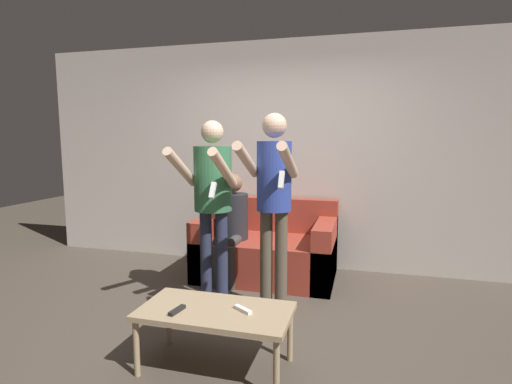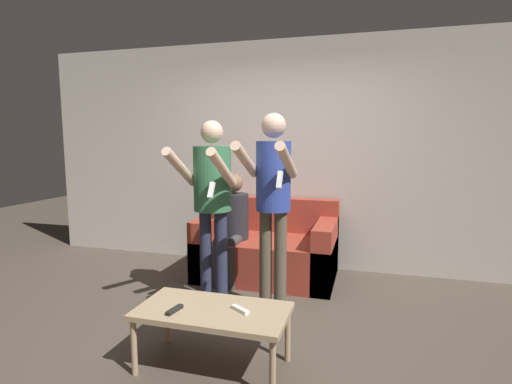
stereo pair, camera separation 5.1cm
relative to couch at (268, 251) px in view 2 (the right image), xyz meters
name	(u,v)px [view 2 (the right image)]	position (x,y,z in m)	size (l,w,h in m)	color
ground_plane	(238,333)	(0.10, -1.36, -0.30)	(14.00, 14.00, 0.00)	#4C4238
wall_back	(286,155)	(0.10, 0.49, 1.05)	(6.40, 0.06, 2.70)	beige
couch	(268,251)	(0.00, 0.00, 0.00)	(1.50, 0.92, 0.85)	#9E3828
person_standing_left	(212,192)	(-0.28, -0.93, 0.78)	(0.46, 0.70, 1.71)	#282D47
person_standing_right	(273,192)	(0.28, -0.94, 0.80)	(0.42, 0.70, 1.76)	brown
person_seated	(232,222)	(-0.34, -0.22, 0.36)	(0.32, 0.54, 1.17)	#383838
coffee_table	(213,315)	(0.10, -1.87, 0.08)	(1.01, 0.52, 0.42)	tan
remote_near	(174,310)	(-0.12, -1.99, 0.14)	(0.06, 0.15, 0.02)	black
remote_far	(240,309)	(0.29, -1.86, 0.14)	(0.14, 0.11, 0.02)	white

